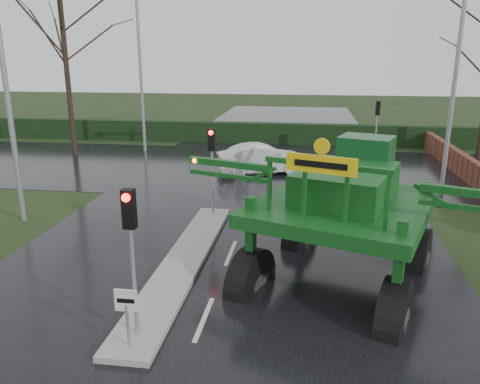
# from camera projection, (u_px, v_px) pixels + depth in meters

# --- Properties ---
(ground) EXTENTS (140.00, 140.00, 0.00)m
(ground) POSITION_uv_depth(u_px,v_px,m) (204.00, 320.00, 11.34)
(ground) COLOR black
(ground) RESTS_ON ground
(road_main) EXTENTS (14.00, 80.00, 0.02)m
(road_main) POSITION_uv_depth(u_px,v_px,m) (253.00, 199.00, 20.84)
(road_main) COLOR black
(road_main) RESTS_ON ground
(road_cross) EXTENTS (80.00, 12.00, 0.02)m
(road_cross) POSITION_uv_depth(u_px,v_px,m) (265.00, 169.00, 26.54)
(road_cross) COLOR black
(road_cross) RESTS_ON ground
(median_island) EXTENTS (1.20, 10.00, 0.16)m
(median_island) POSITION_uv_depth(u_px,v_px,m) (184.00, 262.00, 14.34)
(median_island) COLOR gray
(median_island) RESTS_ON ground
(hedge_row) EXTENTS (44.00, 0.90, 1.50)m
(hedge_row) POSITION_uv_depth(u_px,v_px,m) (276.00, 134.00, 33.93)
(hedge_row) COLOR black
(hedge_row) RESTS_ON ground
(brick_wall) EXTENTS (0.40, 20.00, 1.20)m
(brick_wall) POSITION_uv_depth(u_px,v_px,m) (461.00, 164.00, 24.92)
(brick_wall) COLOR #592D1E
(brick_wall) RESTS_ON ground
(keep_left_sign) EXTENTS (0.50, 0.07, 1.35)m
(keep_left_sign) POSITION_uv_depth(u_px,v_px,m) (127.00, 309.00, 9.80)
(keep_left_sign) COLOR gray
(keep_left_sign) RESTS_ON ground
(traffic_signal_near) EXTENTS (0.26, 0.33, 3.52)m
(traffic_signal_near) POSITION_uv_depth(u_px,v_px,m) (130.00, 232.00, 9.84)
(traffic_signal_near) COLOR gray
(traffic_signal_near) RESTS_ON ground
(traffic_signal_mid) EXTENTS (0.26, 0.33, 3.52)m
(traffic_signal_mid) POSITION_uv_depth(u_px,v_px,m) (212.00, 153.00, 17.91)
(traffic_signal_mid) COLOR gray
(traffic_signal_mid) RESTS_ON ground
(traffic_signal_far) EXTENTS (0.26, 0.33, 3.52)m
(traffic_signal_far) POSITION_uv_depth(u_px,v_px,m) (377.00, 116.00, 28.72)
(traffic_signal_far) COLOR gray
(traffic_signal_far) RESTS_ON ground
(street_light_left_near) EXTENTS (3.85, 0.30, 10.00)m
(street_light_left_near) POSITION_uv_depth(u_px,v_px,m) (10.00, 61.00, 16.50)
(street_light_left_near) COLOR gray
(street_light_left_near) RESTS_ON ground
(street_light_right) EXTENTS (3.85, 0.30, 10.00)m
(street_light_right) POSITION_uv_depth(u_px,v_px,m) (450.00, 60.00, 19.93)
(street_light_right) COLOR gray
(street_light_right) RESTS_ON ground
(street_light_left_far) EXTENTS (3.85, 0.30, 10.00)m
(street_light_left_far) POSITION_uv_depth(u_px,v_px,m) (144.00, 59.00, 29.80)
(street_light_left_far) COLOR gray
(street_light_left_far) RESTS_ON ground
(tree_left_far) EXTENTS (7.70, 7.70, 13.26)m
(tree_left_far) POSITION_uv_depth(u_px,v_px,m) (64.00, 39.00, 28.18)
(tree_left_far) COLOR black
(tree_left_far) RESTS_ON ground
(crop_sprayer) EXTENTS (9.17, 7.17, 5.41)m
(crop_sprayer) POSITION_uv_depth(u_px,v_px,m) (255.00, 195.00, 12.54)
(crop_sprayer) COLOR black
(crop_sprayer) RESTS_ON ground
(white_sedan) EXTENTS (5.11, 3.25, 1.59)m
(white_sedan) POSITION_uv_depth(u_px,v_px,m) (262.00, 174.00, 25.47)
(white_sedan) COLOR silver
(white_sedan) RESTS_ON ground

